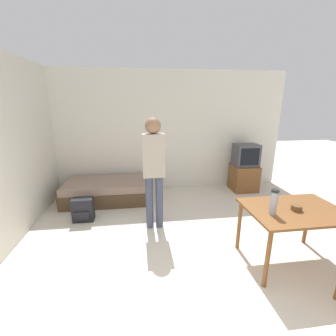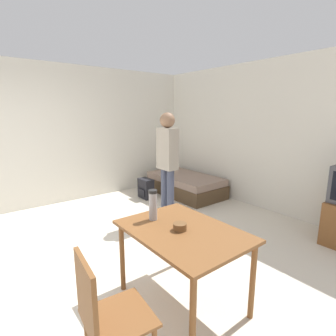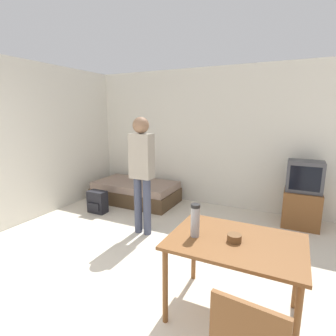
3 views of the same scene
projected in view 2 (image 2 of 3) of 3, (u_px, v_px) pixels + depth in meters
ground_plane at (46, 272)px, 2.99m from camera, size 20.00×20.00×0.00m
wall_back at (252, 136)px, 4.99m from camera, size 5.71×0.06×2.70m
wall_left at (105, 133)px, 5.68m from camera, size 0.06×4.77×2.70m
daybed at (185, 185)px, 5.83m from camera, size 1.72×0.95×0.43m
dining_table at (183, 239)px, 2.38m from camera, size 1.15×0.82×0.75m
wooden_chair at (104, 314)px, 1.66m from camera, size 0.46×0.46×0.94m
person_standing at (167, 159)px, 4.22m from camera, size 0.34×0.24×1.79m
thermos_flask at (153, 204)px, 2.55m from camera, size 0.08×0.08×0.30m
mate_bowl at (180, 227)px, 2.35m from camera, size 0.12×0.12×0.06m
backpack at (146, 189)px, 5.55m from camera, size 0.35×0.23×0.42m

